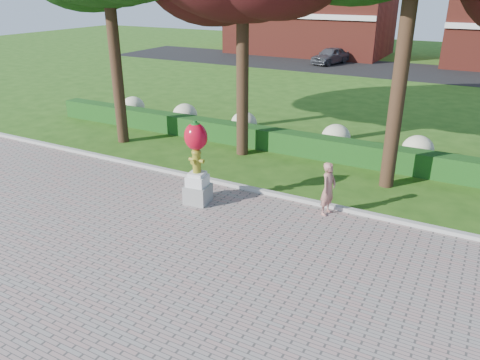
{
  "coord_description": "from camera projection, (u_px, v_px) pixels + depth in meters",
  "views": [
    {
      "loc": [
        5.95,
        -8.82,
        5.95
      ],
      "look_at": [
        0.61,
        1.0,
        1.27
      ],
      "focal_mm": 35.0,
      "sensor_mm": 36.0,
      "label": 1
    }
  ],
  "objects": [
    {
      "name": "woman",
      "position": [
        328.0,
        189.0,
        12.77
      ],
      "size": [
        0.45,
        0.61,
        1.51
      ],
      "primitive_type": "imported",
      "rotation": [
        0.0,
        0.0,
        1.4
      ],
      "color": "#A86B60",
      "rests_on": "walkway"
    },
    {
      "name": "street",
      "position": [
        406.0,
        71.0,
        34.76
      ],
      "size": [
        50.0,
        8.0,
        0.02
      ],
      "primitive_type": "cube",
      "color": "black",
      "rests_on": "ground"
    },
    {
      "name": "hydrangea_row",
      "position": [
        325.0,
        136.0,
        18.09
      ],
      "size": [
        20.1,
        1.1,
        0.99
      ],
      "color": "beige",
      "rests_on": "ground"
    },
    {
      "name": "ground",
      "position": [
        201.0,
        234.0,
        12.07
      ],
      "size": [
        100.0,
        100.0,
        0.0
      ],
      "primitive_type": "plane",
      "color": "#254C13",
      "rests_on": "ground"
    },
    {
      "name": "parked_car",
      "position": [
        330.0,
        56.0,
        37.53
      ],
      "size": [
        2.51,
        4.13,
        1.31
      ],
      "primitive_type": "imported",
      "rotation": [
        0.0,
        0.0,
        -0.27
      ],
      "color": "#46484F",
      "rests_on": "street"
    },
    {
      "name": "walkway",
      "position": [
        85.0,
        325.0,
        8.82
      ],
      "size": [
        40.0,
        14.0,
        0.04
      ],
      "primitive_type": "cube",
      "color": "gray",
      "rests_on": "ground"
    },
    {
      "name": "hydrant_sculpture",
      "position": [
        197.0,
        160.0,
        13.24
      ],
      "size": [
        0.74,
        0.74,
        2.47
      ],
      "rotation": [
        0.0,
        0.0,
        0.11
      ],
      "color": "gray",
      "rests_on": "walkway"
    },
    {
      "name": "building_left",
      "position": [
        310.0,
        14.0,
        42.68
      ],
      "size": [
        14.0,
        8.0,
        7.0
      ],
      "primitive_type": "cube",
      "color": "maroon",
      "rests_on": "ground"
    },
    {
      "name": "lawn_hedge",
      "position": [
        302.0,
        144.0,
        17.59
      ],
      "size": [
        24.0,
        0.7,
        0.8
      ],
      "primitive_type": "cube",
      "color": "#144615",
      "rests_on": "ground"
    },
    {
      "name": "curb",
      "position": [
        253.0,
        190.0,
        14.47
      ],
      "size": [
        40.0,
        0.18,
        0.15
      ],
      "primitive_type": "cube",
      "color": "#ADADA5",
      "rests_on": "ground"
    }
  ]
}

